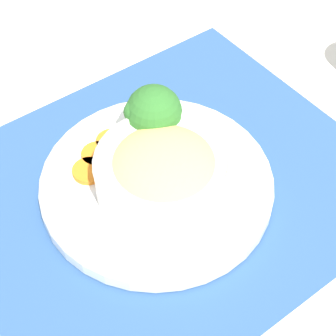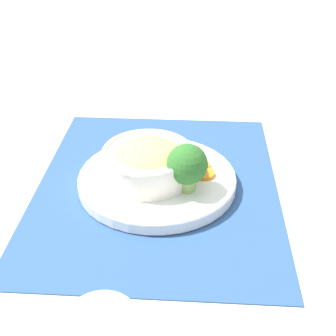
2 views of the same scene
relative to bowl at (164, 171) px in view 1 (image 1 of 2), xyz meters
name	(u,v)px [view 1 (image 1 of 2)]	position (x,y,z in m)	size (l,w,h in m)	color
ground_plane	(157,191)	(0.00, 0.02, -0.05)	(4.00, 4.00, 0.00)	beige
placemat	(157,190)	(0.00, 0.02, -0.05)	(0.53, 0.44, 0.00)	#2D5184
plate	(157,183)	(0.00, 0.02, -0.04)	(0.27, 0.27, 0.02)	white
bowl	(164,171)	(0.00, 0.00, 0.00)	(0.16, 0.16, 0.06)	silver
broccoli_floret	(153,114)	(0.03, 0.07, 0.02)	(0.07, 0.07, 0.08)	#84AD5B
carrot_slice_near	(112,141)	(-0.01, 0.10, -0.03)	(0.04, 0.04, 0.01)	orange
carrot_slice_middle	(97,155)	(-0.04, 0.09, -0.03)	(0.04, 0.04, 0.01)	orange
carrot_slice_far	(89,171)	(-0.06, 0.07, -0.03)	(0.04, 0.04, 0.01)	orange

